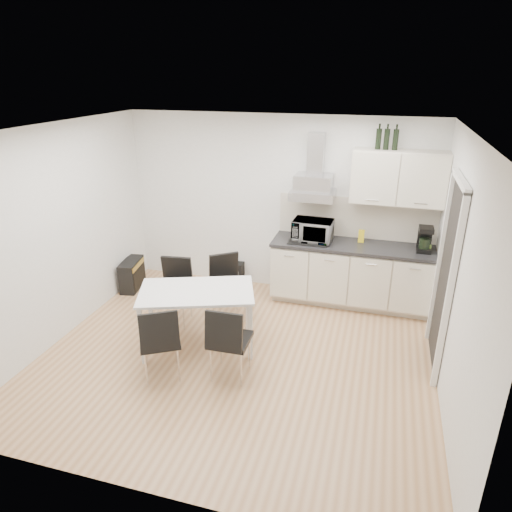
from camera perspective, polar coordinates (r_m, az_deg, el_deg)
The scene contains 15 objects.
ground at distance 5.55m, azimuth -2.45°, elevation -12.34°, with size 4.50×4.50×0.00m, color tan.
wall_back at distance 6.75m, azimuth 2.68°, elevation 6.35°, with size 4.50×0.10×2.60m, color white.
wall_front at distance 3.32m, azimuth -13.90°, elevation -12.42°, with size 4.50×0.10×2.60m, color white.
wall_left at distance 6.00m, azimuth -23.57°, elevation 2.39°, with size 0.10×4.00×2.60m, color white.
wall_right at distance 4.77m, azimuth 23.92°, elevation -2.60°, with size 0.10×4.00×2.60m, color white.
ceiling at distance 4.60m, azimuth -3.00°, elevation 15.36°, with size 4.50×4.50×0.00m, color white.
doorway at distance 5.36m, azimuth 22.44°, elevation -2.60°, with size 0.08×1.04×2.10m, color white.
kitchenette at distance 6.50m, azimuth 12.31°, elevation 0.81°, with size 2.22×0.64×2.52m.
dining_table at distance 5.45m, azimuth -7.42°, elevation -5.11°, with size 1.51×1.16×0.75m.
chair_far_left at distance 6.09m, azimuth -10.25°, elevation -4.57°, with size 0.44×0.50×0.88m, color black, non-canonical shape.
chair_far_right at distance 6.11m, azimuth -3.48°, elevation -4.10°, with size 0.44×0.50×0.88m, color black, non-canonical shape.
chair_near_left at distance 5.11m, azimuth -11.92°, elevation -10.33°, with size 0.44×0.50×0.88m, color black, non-canonical shape.
chair_near_right at distance 5.01m, azimuth -3.25°, elevation -10.52°, with size 0.44×0.50×0.88m, color black, non-canonical shape.
guitar_amp at distance 7.28m, azimuth -15.25°, elevation -2.23°, with size 0.32×0.58×0.46m.
floor_speaker at distance 7.21m, azimuth -2.39°, elevation -2.15°, with size 0.21×0.18×0.34m, color black.
Camera 1 is at (1.47, -4.33, 3.15)m, focal length 32.00 mm.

